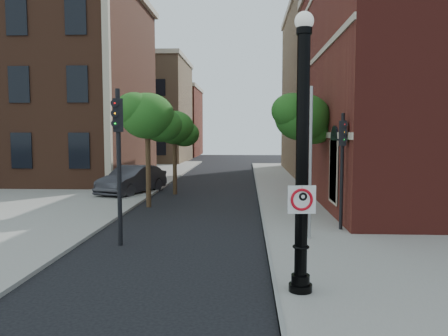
# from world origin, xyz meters

# --- Properties ---
(ground) EXTENTS (120.00, 120.00, 0.00)m
(ground) POSITION_xyz_m (0.00, 0.00, 0.00)
(ground) COLOR black
(ground) RESTS_ON ground
(sidewalk_right) EXTENTS (8.00, 60.00, 0.12)m
(sidewalk_right) POSITION_xyz_m (6.00, 10.00, 0.06)
(sidewalk_right) COLOR gray
(sidewalk_right) RESTS_ON ground
(sidewalk_left) EXTENTS (10.00, 50.00, 0.12)m
(sidewalk_left) POSITION_xyz_m (-9.00, 18.00, 0.06)
(sidewalk_left) COLOR gray
(sidewalk_left) RESTS_ON ground
(curb_edge) EXTENTS (0.10, 60.00, 0.14)m
(curb_edge) POSITION_xyz_m (2.05, 10.00, 0.07)
(curb_edge) COLOR gray
(curb_edge) RESTS_ON ground
(victorian_building) EXTENTS (18.60, 14.60, 17.95)m
(victorian_building) POSITION_xyz_m (-16.00, 23.97, 8.74)
(victorian_building) COLOR brown
(victorian_building) RESTS_ON ground
(bg_building_tan_a) EXTENTS (12.00, 12.00, 12.00)m
(bg_building_tan_a) POSITION_xyz_m (-12.00, 44.00, 6.00)
(bg_building_tan_a) COLOR #927050
(bg_building_tan_a) RESTS_ON ground
(bg_building_red) EXTENTS (12.00, 12.00, 10.00)m
(bg_building_red) POSITION_xyz_m (-12.00, 58.00, 5.00)
(bg_building_red) COLOR maroon
(bg_building_red) RESTS_ON ground
(bg_building_tan_b) EXTENTS (22.00, 14.00, 14.00)m
(bg_building_tan_b) POSITION_xyz_m (16.00, 30.00, 7.00)
(bg_building_tan_b) COLOR #927050
(bg_building_tan_b) RESTS_ON ground
(lamppost) EXTENTS (0.52, 0.52, 6.18)m
(lamppost) POSITION_xyz_m (2.59, 0.45, 2.85)
(lamppost) COLOR black
(lamppost) RESTS_ON ground
(no_parking_sign) EXTENTS (0.61, 0.11, 0.61)m
(no_parking_sign) POSITION_xyz_m (2.57, 0.29, 2.20)
(no_parking_sign) COLOR white
(no_parking_sign) RESTS_ON ground
(parked_car) EXTENTS (3.30, 5.38, 1.67)m
(parked_car) POSITION_xyz_m (-5.32, 16.05, 0.84)
(parked_car) COLOR #313036
(parked_car) RESTS_ON ground
(traffic_signal_left) EXTENTS (0.38, 0.44, 4.99)m
(traffic_signal_left) POSITION_xyz_m (-2.67, 4.55, 3.36)
(traffic_signal_left) COLOR black
(traffic_signal_left) RESTS_ON ground
(traffic_signal_right) EXTENTS (0.32, 0.37, 4.31)m
(traffic_signal_right) POSITION_xyz_m (4.80, 6.73, 2.90)
(traffic_signal_right) COLOR black
(traffic_signal_right) RESTS_ON ground
(utility_pole) EXTENTS (0.10, 0.10, 5.12)m
(utility_pole) POSITION_xyz_m (3.46, 5.31, 2.56)
(utility_pole) COLOR #999999
(utility_pole) RESTS_ON ground
(street_tree_a) EXTENTS (3.05, 2.76, 5.50)m
(street_tree_a) POSITION_xyz_m (-3.33, 11.74, 4.34)
(street_tree_a) COLOR #342514
(street_tree_a) RESTS_ON ground
(street_tree_b) EXTENTS (2.70, 2.44, 4.86)m
(street_tree_b) POSITION_xyz_m (-2.77, 16.13, 3.83)
(street_tree_b) COLOR #342514
(street_tree_b) RESTS_ON ground
(street_tree_c) EXTENTS (2.98, 2.70, 5.37)m
(street_tree_c) POSITION_xyz_m (3.94, 11.08, 4.24)
(street_tree_c) COLOR #342514
(street_tree_c) RESTS_ON ground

